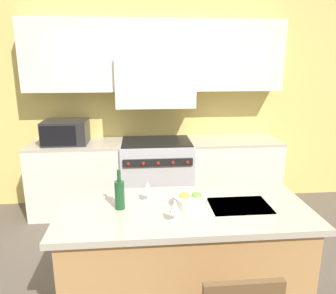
{
  "coord_description": "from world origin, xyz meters",
  "views": [
    {
      "loc": [
        -0.21,
        -2.37,
        1.93
      ],
      "look_at": [
        0.05,
        0.57,
        1.14
      ],
      "focal_mm": 35.0,
      "sensor_mm": 36.0,
      "label": 1
    }
  ],
  "objects_px": {
    "fruit_bowl": "(191,200)",
    "wine_glass_near": "(175,207)",
    "range_stove": "(157,176)",
    "wine_bottle": "(120,194)",
    "microwave": "(66,132)",
    "wine_glass_far": "(148,188)"
  },
  "relations": [
    {
      "from": "wine_glass_far",
      "to": "fruit_bowl",
      "type": "height_order",
      "value": "wine_glass_far"
    },
    {
      "from": "microwave",
      "to": "wine_bottle",
      "type": "bearing_deg",
      "value": -67.71
    },
    {
      "from": "wine_bottle",
      "to": "wine_glass_near",
      "type": "height_order",
      "value": "wine_bottle"
    },
    {
      "from": "microwave",
      "to": "wine_glass_near",
      "type": "relative_size",
      "value": 3.3
    },
    {
      "from": "wine_bottle",
      "to": "wine_glass_far",
      "type": "bearing_deg",
      "value": 27.45
    },
    {
      "from": "microwave",
      "to": "range_stove",
      "type": "bearing_deg",
      "value": -0.96
    },
    {
      "from": "range_stove",
      "to": "fruit_bowl",
      "type": "height_order",
      "value": "fruit_bowl"
    },
    {
      "from": "wine_glass_far",
      "to": "fruit_bowl",
      "type": "distance_m",
      "value": 0.34
    },
    {
      "from": "microwave",
      "to": "wine_bottle",
      "type": "distance_m",
      "value": 1.99
    },
    {
      "from": "wine_glass_near",
      "to": "wine_glass_far",
      "type": "height_order",
      "value": "same"
    },
    {
      "from": "wine_bottle",
      "to": "wine_glass_near",
      "type": "distance_m",
      "value": 0.44
    },
    {
      "from": "wine_glass_near",
      "to": "fruit_bowl",
      "type": "xyz_separation_m",
      "value": [
        0.14,
        0.23,
        -0.06
      ]
    },
    {
      "from": "wine_glass_far",
      "to": "fruit_bowl",
      "type": "bearing_deg",
      "value": -20.46
    },
    {
      "from": "range_stove",
      "to": "wine_glass_near",
      "type": "height_order",
      "value": "wine_glass_near"
    },
    {
      "from": "fruit_bowl",
      "to": "wine_glass_near",
      "type": "bearing_deg",
      "value": -122.08
    },
    {
      "from": "range_stove",
      "to": "wine_bottle",
      "type": "bearing_deg",
      "value": -101.3
    },
    {
      "from": "wine_glass_far",
      "to": "range_stove",
      "type": "bearing_deg",
      "value": 84.68
    },
    {
      "from": "wine_bottle",
      "to": "range_stove",
      "type": "bearing_deg",
      "value": 78.7
    },
    {
      "from": "range_stove",
      "to": "wine_bottle",
      "type": "xyz_separation_m",
      "value": [
        -0.36,
        -1.82,
        0.53
      ]
    },
    {
      "from": "microwave",
      "to": "fruit_bowl",
      "type": "distance_m",
      "value": 2.24
    },
    {
      "from": "microwave",
      "to": "wine_glass_far",
      "type": "bearing_deg",
      "value": -61.07
    },
    {
      "from": "microwave",
      "to": "wine_glass_far",
      "type": "distance_m",
      "value": 1.98
    }
  ]
}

